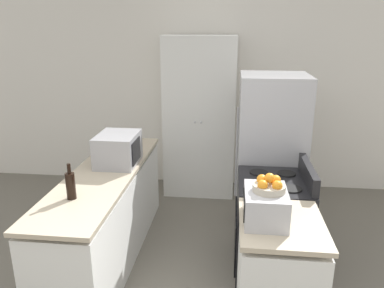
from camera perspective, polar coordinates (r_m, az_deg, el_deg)
The scene contains 10 objects.
wall_back at distance 5.33m, azimuth 1.77°, elevation 7.35°, with size 7.00×0.06×2.60m.
counter_left at distance 3.87m, azimuth -12.81°, elevation -10.65°, with size 0.60×2.30×0.91m.
counter_right at distance 3.04m, azimuth 12.88°, elevation -19.26°, with size 0.60×0.73×0.91m.
pantry_cabinet at distance 5.06m, azimuth 1.23°, elevation 4.12°, with size 0.94×0.58×2.14m.
stove at distance 3.65m, azimuth 11.99°, elevation -11.99°, with size 0.66×0.72×1.07m.
refrigerator at distance 4.17m, azimuth 11.80°, elevation -1.82°, with size 0.73×0.71×1.77m.
microwave at distance 3.80m, azimuth -11.19°, elevation -0.77°, with size 0.39×0.48×0.31m.
wine_bottle at distance 3.15m, azimuth -18.00°, elevation -5.99°, with size 0.08×0.08×0.30m.
toaster_oven at distance 2.73m, azimuth 11.09°, elevation -9.20°, with size 0.30×0.40×0.23m.
fruit_bowl at distance 2.66m, azimuth 11.67°, elevation -6.18°, with size 0.23×0.23×0.13m.
Camera 1 is at (0.41, -1.96, 2.23)m, focal length 35.00 mm.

